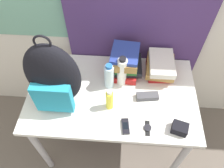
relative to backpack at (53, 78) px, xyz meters
name	(u,v)px	position (x,y,z in m)	size (l,w,h in m)	color
curtain_blue	(140,0)	(0.49, 0.47, 0.25)	(1.00, 0.04, 2.50)	#4C336B
desk	(112,101)	(0.34, 0.08, -0.34)	(1.17, 0.70, 0.77)	silver
backpack	(53,78)	(0.00, 0.00, 0.00)	(0.33, 0.20, 0.56)	black
book_stack_left	(125,62)	(0.43, 0.28, -0.13)	(0.23, 0.26, 0.22)	red
book_stack_center	(160,66)	(0.68, 0.29, -0.17)	(0.22, 0.27, 0.14)	red
water_bottle	(109,76)	(0.32, 0.15, -0.14)	(0.07, 0.07, 0.21)	silver
sports_bottle	(122,71)	(0.41, 0.18, -0.12)	(0.07, 0.07, 0.25)	white
sunscreen_bottle	(110,100)	(0.34, -0.03, -0.16)	(0.05, 0.05, 0.17)	yellow
cell_phone	(125,126)	(0.45, -0.17, -0.23)	(0.06, 0.11, 0.02)	black
sunglasses_case	(147,96)	(0.59, 0.06, -0.22)	(0.16, 0.08, 0.04)	#47474C
camera_pouch	(180,128)	(0.78, -0.17, -0.21)	(0.11, 0.10, 0.06)	black
wristwatch	(148,128)	(0.58, -0.17, -0.23)	(0.05, 0.10, 0.01)	black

